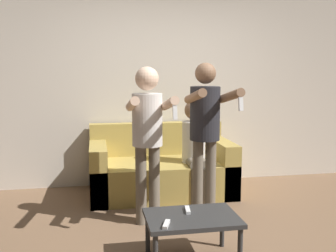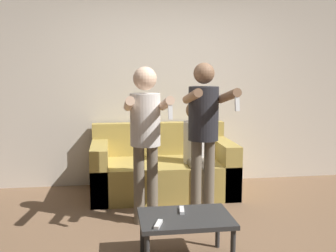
{
  "view_description": "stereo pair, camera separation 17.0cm",
  "coord_description": "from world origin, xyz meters",
  "px_view_note": "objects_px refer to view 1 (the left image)",
  "views": [
    {
      "loc": [
        -0.9,
        -3.25,
        1.53
      ],
      "look_at": [
        -0.12,
        0.98,
        0.92
      ],
      "focal_mm": 42.0,
      "sensor_mm": 36.0,
      "label": 1
    },
    {
      "loc": [
        -0.73,
        -3.28,
        1.53
      ],
      "look_at": [
        -0.12,
        0.98,
        0.92
      ],
      "focal_mm": 42.0,
      "sensor_mm": 36.0,
      "label": 2
    }
  ],
  "objects_px": {
    "person_seated": "(195,145)",
    "coffee_table": "(192,221)",
    "couch": "(161,171)",
    "person_standing_left": "(148,128)",
    "remote_far": "(188,210)",
    "person_standing_right": "(205,124)",
    "remote_near": "(166,224)"
  },
  "relations": [
    {
      "from": "person_seated",
      "to": "coffee_table",
      "type": "height_order",
      "value": "person_seated"
    },
    {
      "from": "person_seated",
      "to": "coffee_table",
      "type": "xyz_separation_m",
      "value": [
        -0.43,
        -1.58,
        -0.31
      ]
    },
    {
      "from": "couch",
      "to": "coffee_table",
      "type": "distance_m",
      "value": 1.82
    },
    {
      "from": "couch",
      "to": "coffee_table",
      "type": "relative_size",
      "value": 2.37
    },
    {
      "from": "person_seated",
      "to": "coffee_table",
      "type": "bearing_deg",
      "value": -105.17
    },
    {
      "from": "couch",
      "to": "person_standing_right",
      "type": "distance_m",
      "value": 1.25
    },
    {
      "from": "person_standing_left",
      "to": "person_standing_right",
      "type": "relative_size",
      "value": 0.98
    },
    {
      "from": "coffee_table",
      "to": "remote_far",
      "type": "height_order",
      "value": "remote_far"
    },
    {
      "from": "person_seated",
      "to": "remote_near",
      "type": "relative_size",
      "value": 7.63
    },
    {
      "from": "couch",
      "to": "remote_near",
      "type": "distance_m",
      "value": 2.01
    },
    {
      "from": "person_standing_right",
      "to": "remote_near",
      "type": "relative_size",
      "value": 10.47
    },
    {
      "from": "person_standing_left",
      "to": "remote_far",
      "type": "height_order",
      "value": "person_standing_left"
    },
    {
      "from": "couch",
      "to": "coffee_table",
      "type": "xyz_separation_m",
      "value": [
        -0.05,
        -1.82,
        0.05
      ]
    },
    {
      "from": "person_seated",
      "to": "remote_near",
      "type": "distance_m",
      "value": 1.89
    },
    {
      "from": "person_standing_right",
      "to": "remote_far",
      "type": "xyz_separation_m",
      "value": [
        -0.35,
        -0.73,
        -0.6
      ]
    },
    {
      "from": "person_standing_right",
      "to": "couch",
      "type": "bearing_deg",
      "value": 106.51
    },
    {
      "from": "remote_far",
      "to": "person_standing_left",
      "type": "bearing_deg",
      "value": 107.36
    },
    {
      "from": "couch",
      "to": "person_standing_left",
      "type": "relative_size",
      "value": 1.11
    },
    {
      "from": "person_standing_left",
      "to": "person_standing_right",
      "type": "distance_m",
      "value": 0.58
    },
    {
      "from": "remote_far",
      "to": "couch",
      "type": "bearing_deg",
      "value": 87.96
    },
    {
      "from": "remote_near",
      "to": "person_standing_left",
      "type": "bearing_deg",
      "value": 90.21
    },
    {
      "from": "person_standing_right",
      "to": "remote_near",
      "type": "bearing_deg",
      "value": -119.97
    },
    {
      "from": "person_seated",
      "to": "remote_far",
      "type": "xyz_separation_m",
      "value": [
        -0.44,
        -1.48,
        -0.25
      ]
    },
    {
      "from": "couch",
      "to": "person_standing_left",
      "type": "height_order",
      "value": "person_standing_left"
    },
    {
      "from": "couch",
      "to": "person_standing_left",
      "type": "distance_m",
      "value": 1.24
    },
    {
      "from": "coffee_table",
      "to": "remote_near",
      "type": "relative_size",
      "value": 4.78
    },
    {
      "from": "couch",
      "to": "remote_far",
      "type": "height_order",
      "value": "couch"
    },
    {
      "from": "person_standing_left",
      "to": "person_standing_right",
      "type": "xyz_separation_m",
      "value": [
        0.58,
        0.0,
        0.02
      ]
    },
    {
      "from": "person_seated",
      "to": "person_standing_left",
      "type": "bearing_deg",
      "value": -131.98
    },
    {
      "from": "coffee_table",
      "to": "remote_near",
      "type": "height_order",
      "value": "remote_near"
    },
    {
      "from": "couch",
      "to": "person_seated",
      "type": "xyz_separation_m",
      "value": [
        0.38,
        -0.24,
        0.36
      ]
    },
    {
      "from": "couch",
      "to": "person_seated",
      "type": "height_order",
      "value": "person_seated"
    }
  ]
}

